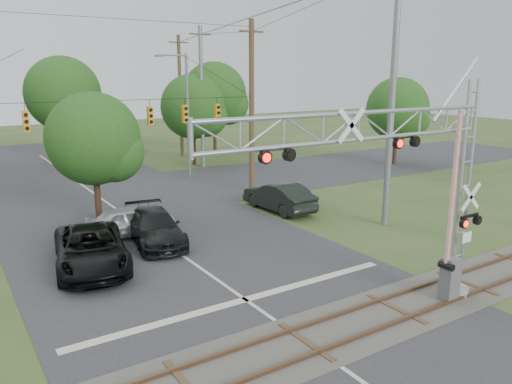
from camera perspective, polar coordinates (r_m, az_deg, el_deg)
ground at (r=14.67m, az=10.87°, el=-19.87°), size 160.00×160.00×0.00m
road_main at (r=22.11m, az=-7.43°, el=-7.92°), size 14.00×90.00×0.02m
road_cross at (r=34.76m, az=-17.48°, el=-0.58°), size 90.00×12.00×0.02m
railroad_track at (r=15.92m, az=5.70°, el=-16.67°), size 90.00×3.20×0.17m
crossing_gantry at (r=16.31m, az=16.56°, el=1.58°), size 11.12×1.00×7.83m
traffic_signal_span at (r=30.34m, az=-14.53°, el=8.61°), size 19.34×0.36×11.50m
pickup_black at (r=22.15m, az=-18.34°, el=-6.17°), size 3.90×6.51×1.69m
car_dark at (r=24.60m, az=-11.51°, el=-3.97°), size 2.99×5.69×1.57m
sedan_silver at (r=25.97m, az=-14.02°, el=-3.22°), size 4.67×2.30×1.53m
suv_dark at (r=29.83m, az=2.63°, el=-0.53°), size 2.00×5.26×1.71m
streetlight at (r=39.08m, az=-8.07°, el=9.31°), size 2.55×0.27×9.57m
utility_poles at (r=34.13m, az=-12.94°, el=9.77°), size 25.72×28.08×13.77m
treeline at (r=45.03m, az=-22.36°, el=9.42°), size 58.33×29.24×9.75m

